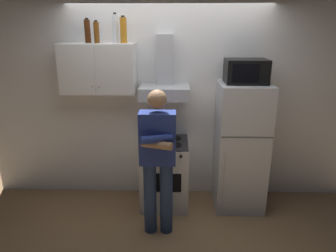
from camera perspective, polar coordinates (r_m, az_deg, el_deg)
ground_plane at (r=4.05m, az=0.00°, el=-15.69°), size 7.00×7.00×0.00m
back_wall_tiled at (r=4.07m, az=0.21°, el=5.27°), size 4.80×0.10×2.70m
upper_cabinet at (r=3.89m, az=-12.67°, el=10.25°), size 0.90×0.37×0.60m
stove_oven at (r=4.05m, az=-0.63°, el=-8.61°), size 0.60×0.62×0.87m
range_hood at (r=3.81m, az=-0.62°, el=8.18°), size 0.60×0.44×0.75m
refrigerator at (r=3.98m, az=13.18°, el=-3.80°), size 0.60×0.62×1.60m
microwave at (r=3.76m, az=14.14°, el=9.74°), size 0.48×0.37×0.28m
person_standing at (r=3.30m, az=-1.90°, el=-6.01°), size 0.38×0.33×1.64m
bottle_rum_dark at (r=3.90m, az=-14.59°, el=16.53°), size 0.07×0.07×0.28m
bottle_liquor_amber at (r=3.79m, az=-8.20°, el=17.07°), size 0.08×0.08×0.31m
bottle_beer_brown at (r=3.83m, az=-13.01°, el=16.44°), size 0.06×0.06×0.26m
bottle_vodka_clear at (r=3.86m, az=-9.65°, el=17.26°), size 0.07×0.07×0.34m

